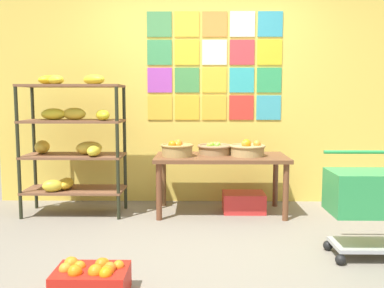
# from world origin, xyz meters

# --- Properties ---
(ground) EXTENTS (9.07, 9.07, 0.00)m
(ground) POSITION_xyz_m (0.00, 0.00, 0.00)
(ground) COLOR gray
(back_wall_with_art) EXTENTS (4.88, 0.07, 2.64)m
(back_wall_with_art) POSITION_xyz_m (0.00, 1.57, 1.33)
(back_wall_with_art) COLOR #EAC54E
(back_wall_with_art) RESTS_ON ground
(banana_shelf_unit) EXTENTS (1.05, 0.52, 1.49)m
(banana_shelf_unit) POSITION_xyz_m (-1.39, 0.97, 0.86)
(banana_shelf_unit) COLOR black
(banana_shelf_unit) RESTS_ON ground
(display_table) EXTENTS (1.41, 0.69, 0.63)m
(display_table) POSITION_xyz_m (0.20, 1.03, 0.55)
(display_table) COLOR brown
(display_table) RESTS_ON ground
(fruit_basket_centre) EXTENTS (0.35, 0.35, 0.18)m
(fruit_basket_centre) POSITION_xyz_m (-0.27, 0.97, 0.70)
(fruit_basket_centre) COLOR #A7854A
(fruit_basket_centre) RESTS_ON display_table
(fruit_basket_back_left) EXTENTS (0.38, 0.38, 0.13)m
(fruit_basket_back_left) POSITION_xyz_m (0.14, 1.13, 0.69)
(fruit_basket_back_left) COLOR #977349
(fruit_basket_back_left) RESTS_ON display_table
(fruit_basket_left) EXTENTS (0.38, 0.38, 0.18)m
(fruit_basket_left) POSITION_xyz_m (0.48, 1.02, 0.70)
(fruit_basket_left) COLOR tan
(fruit_basket_left) RESTS_ON display_table
(produce_crate_under_table) EXTENTS (0.45, 0.34, 0.21)m
(produce_crate_under_table) POSITION_xyz_m (0.45, 1.07, 0.11)
(produce_crate_under_table) COLOR red
(produce_crate_under_table) RESTS_ON ground
(orange_crate_foreground) EXTENTS (0.46, 0.32, 0.23)m
(orange_crate_foreground) POSITION_xyz_m (-0.72, -0.93, 0.11)
(orange_crate_foreground) COLOR red
(orange_crate_foreground) RESTS_ON ground
(shopping_cart) EXTENTS (0.60, 0.45, 0.82)m
(shopping_cart) POSITION_xyz_m (1.27, -0.26, 0.49)
(shopping_cart) COLOR black
(shopping_cart) RESTS_ON ground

